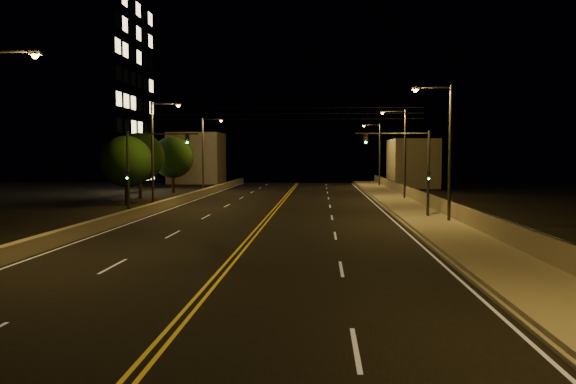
# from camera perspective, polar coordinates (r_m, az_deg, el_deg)

# --- Properties ---
(ground) EXTENTS (160.00, 160.00, 0.00)m
(ground) POSITION_cam_1_polar(r_m,az_deg,el_deg) (12.39, -14.91, -17.13)
(ground) COLOR black
(ground) RESTS_ON ground
(road) EXTENTS (18.00, 120.00, 0.02)m
(road) POSITION_cam_1_polar(r_m,az_deg,el_deg) (31.51, -3.43, -4.27)
(road) COLOR black
(road) RESTS_ON ground
(sidewalk) EXTENTS (3.60, 120.00, 0.30)m
(sidewalk) POSITION_cam_1_polar(r_m,az_deg,el_deg) (32.07, 16.16, -4.02)
(sidewalk) COLOR gray
(sidewalk) RESTS_ON ground
(curb) EXTENTS (0.14, 120.00, 0.15)m
(curb) POSITION_cam_1_polar(r_m,az_deg,el_deg) (31.72, 12.85, -4.19)
(curb) COLOR gray
(curb) RESTS_ON ground
(parapet_wall) EXTENTS (0.30, 120.00, 1.00)m
(parapet_wall) POSITION_cam_1_polar(r_m,az_deg,el_deg) (32.40, 19.03, -2.84)
(parapet_wall) COLOR gray
(parapet_wall) RESTS_ON sidewalk
(jersey_barrier) EXTENTS (0.45, 120.00, 0.74)m
(jersey_barrier) POSITION_cam_1_polar(r_m,az_deg,el_deg) (33.76, -19.00, -3.32)
(jersey_barrier) COLOR gray
(jersey_barrier) RESTS_ON ground
(distant_building_right) EXTENTS (6.00, 10.00, 6.66)m
(distant_building_right) POSITION_cam_1_polar(r_m,az_deg,el_deg) (80.53, 12.51, 2.87)
(distant_building_right) COLOR gray
(distant_building_right) RESTS_ON ground
(distant_building_left) EXTENTS (8.00, 8.00, 7.98)m
(distant_building_left) POSITION_cam_1_polar(r_m,az_deg,el_deg) (90.51, -9.24, 3.41)
(distant_building_left) COLOR gray
(distant_building_left) RESTS_ON ground
(parapet_rail) EXTENTS (0.06, 120.00, 0.06)m
(parapet_rail) POSITION_cam_1_polar(r_m,az_deg,el_deg) (32.34, 19.05, -1.91)
(parapet_rail) COLOR black
(parapet_rail) RESTS_ON parapet_wall
(lane_markings) EXTENTS (17.32, 116.00, 0.00)m
(lane_markings) POSITION_cam_1_polar(r_m,az_deg,el_deg) (31.44, -3.45, -4.27)
(lane_markings) COLOR silver
(lane_markings) RESTS_ON road
(streetlight_1) EXTENTS (2.55, 0.28, 8.80)m
(streetlight_1) POSITION_cam_1_polar(r_m,az_deg,el_deg) (36.66, 15.71, 4.70)
(streetlight_1) COLOR #2D2D33
(streetlight_1) RESTS_ON ground
(streetlight_2) EXTENTS (2.55, 0.28, 8.80)m
(streetlight_2) POSITION_cam_1_polar(r_m,az_deg,el_deg) (55.25, 11.51, 4.38)
(streetlight_2) COLOR #2D2D33
(streetlight_2) RESTS_ON ground
(streetlight_3) EXTENTS (2.55, 0.28, 8.80)m
(streetlight_3) POSITION_cam_1_polar(r_m,az_deg,el_deg) (78.48, 9.09, 4.19)
(streetlight_3) COLOR #2D2D33
(streetlight_3) RESTS_ON ground
(streetlight_5) EXTENTS (2.55, 0.28, 8.80)m
(streetlight_5) POSITION_cam_1_polar(r_m,az_deg,el_deg) (47.67, -13.28, 4.48)
(streetlight_5) COLOR #2D2D33
(streetlight_5) RESTS_ON ground
(streetlight_6) EXTENTS (2.55, 0.28, 8.80)m
(streetlight_6) POSITION_cam_1_polar(r_m,az_deg,el_deg) (66.94, -8.41, 4.29)
(streetlight_6) COLOR #2D2D33
(streetlight_6) RESTS_ON ground
(traffic_signal_right) EXTENTS (5.11, 0.31, 6.09)m
(traffic_signal_right) POSITION_cam_1_polar(r_m,az_deg,el_deg) (39.08, 12.64, 2.85)
(traffic_signal_right) COLOR #2D2D33
(traffic_signal_right) RESTS_ON ground
(traffic_signal_left) EXTENTS (5.11, 0.31, 6.09)m
(traffic_signal_left) POSITION_cam_1_polar(r_m,az_deg,el_deg) (40.54, -14.62, 2.84)
(traffic_signal_left) COLOR #2D2D33
(traffic_signal_left) RESTS_ON ground
(overhead_wires) EXTENTS (22.00, 0.03, 0.83)m
(overhead_wires) POSITION_cam_1_polar(r_m,az_deg,el_deg) (40.77, -1.88, 7.95)
(overhead_wires) COLOR black
(building_tower) EXTENTS (24.00, 15.00, 25.41)m
(building_tower) POSITION_cam_1_polar(r_m,az_deg,el_deg) (76.00, -23.88, 9.25)
(building_tower) COLOR gray
(building_tower) RESTS_ON ground
(tree_0) EXTENTS (4.54, 4.54, 6.15)m
(tree_0) POSITION_cam_1_polar(r_m,az_deg,el_deg) (51.56, -16.11, 3.00)
(tree_0) COLOR black
(tree_0) RESTS_ON ground
(tree_1) EXTENTS (4.97, 4.97, 6.73)m
(tree_1) POSITION_cam_1_polar(r_m,az_deg,el_deg) (59.19, -14.83, 3.45)
(tree_1) COLOR black
(tree_1) RESTS_ON ground
(tree_2) EXTENTS (4.91, 4.91, 6.65)m
(tree_2) POSITION_cam_1_polar(r_m,az_deg,el_deg) (67.77, -11.62, 3.47)
(tree_2) COLOR black
(tree_2) RESTS_ON ground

